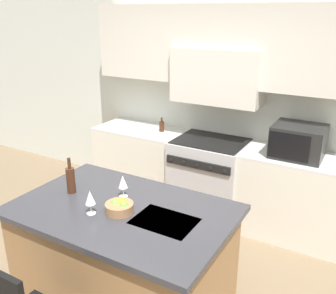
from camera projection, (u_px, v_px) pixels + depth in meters
name	position (u px, v px, depth m)	size (l,w,h in m)	color
back_cabinetry	(223.00, 80.00, 4.27)	(10.00, 0.46, 2.70)	silver
back_counter	(210.00, 177.00, 4.45)	(3.07, 0.62, 0.92)	silver
range_stove	(209.00, 178.00, 4.43)	(0.83, 0.70, 0.93)	#B7B7BC
microwave	(298.00, 141.00, 3.79)	(0.50, 0.45, 0.33)	black
kitchen_island	(125.00, 259.00, 2.97)	(1.65, 1.06, 0.93)	olive
wine_bottle	(71.00, 179.00, 3.02)	(0.07, 0.07, 0.30)	#422314
wine_glass_near	(90.00, 198.00, 2.69)	(0.08, 0.08, 0.18)	white
wine_glass_far	(123.00, 182.00, 2.94)	(0.08, 0.08, 0.18)	white
fruit_bowl	(120.00, 207.00, 2.74)	(0.21, 0.21, 0.10)	#996B47
oil_bottle_on_counter	(162.00, 126.00, 4.62)	(0.06, 0.06, 0.18)	#422314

